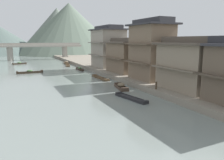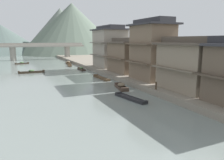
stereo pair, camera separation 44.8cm
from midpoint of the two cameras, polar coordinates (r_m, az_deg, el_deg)
name	(u,v)px [view 2 (the right image)]	position (r m, az deg, el deg)	size (l,w,h in m)	color
riverbank_right	(147,71)	(43.14, 9.46, 2.28)	(18.00, 110.00, 0.70)	gray
boat_moored_nearest	(130,98)	(23.89, 5.42, -4.84)	(1.68, 4.86, 0.36)	#232326
boat_moored_second	(68,63)	(60.92, -11.29, 4.51)	(1.75, 5.06, 0.74)	brown
boat_moored_third	(22,63)	(63.65, -22.57, 4.13)	(3.68, 1.59, 0.62)	#33281E
boat_moored_far	(32,72)	(45.39, -20.29, 2.03)	(4.99, 0.89, 0.70)	#33281E
boat_midriver_drifting	(101,78)	(36.38, -2.49, 0.53)	(0.98, 5.57, 0.38)	brown
boat_midriver_upstream	(81,69)	(47.78, -7.85, 2.96)	(0.98, 3.95, 0.64)	#423328
boat_upstream_distant	(121,86)	(28.97, 2.91, -1.72)	(1.77, 3.95, 0.79)	#423328
boat_crossing_west	(70,65)	(55.29, -10.89, 3.80)	(1.71, 3.59, 0.37)	brown
house_waterfront_second	(191,64)	(26.73, 20.74, 3.98)	(6.19, 7.69, 6.14)	gray
house_waterfront_tall	(152,50)	(32.17, 10.87, 7.80)	(5.43, 6.82, 8.74)	#75604C
house_waterfront_narrow	(130,55)	(39.48, 5.01, 6.52)	(7.00, 8.07, 6.14)	#75604C
house_waterfront_far	(110,47)	(46.94, -0.35, 8.78)	(6.54, 7.96, 8.74)	gray
mooring_post_dock_mid	(156,86)	(25.88, 12.07, -1.47)	(0.20, 0.20, 0.92)	#473828
stone_bridge	(41,49)	(75.55, -18.13, 7.94)	(28.68, 2.40, 5.52)	gray
hill_far_west	(72,29)	(109.58, -10.38, 13.26)	(51.12, 51.12, 23.93)	#5B6B5B
hill_far_centre	(61,30)	(139.45, -13.36, 12.87)	(45.22, 45.22, 25.54)	slate
hill_far_east	(1,39)	(116.48, -27.34, 9.65)	(42.28, 42.28, 13.93)	#4C5B56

